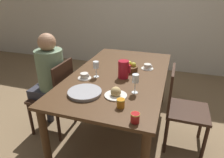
{
  "coord_description": "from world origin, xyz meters",
  "views": [
    {
      "loc": [
        0.55,
        -1.96,
        1.62
      ],
      "look_at": [
        0.0,
        -0.27,
        0.8
      ],
      "focal_mm": 32.0,
      "sensor_mm": 36.0,
      "label": 1
    }
  ],
  "objects_px": {
    "person_seated": "(49,75)",
    "wine_glass_juice": "(135,80)",
    "serving_tray": "(85,92)",
    "bread_plate": "(116,93)",
    "jam_jar_red": "(121,103)",
    "wine_glass_water": "(96,66)",
    "fruit_bowl": "(130,68)",
    "jam_jar_amber": "(135,117)",
    "chair_opposite": "(181,107)",
    "teacup_near_person": "(84,76)",
    "chair_person_side": "(56,95)",
    "teacup_across": "(147,67)",
    "red_pitcher": "(123,69)"
  },
  "relations": [
    {
      "from": "fruit_bowl",
      "to": "person_seated",
      "type": "bearing_deg",
      "value": -160.6
    },
    {
      "from": "person_seated",
      "to": "wine_glass_juice",
      "type": "xyz_separation_m",
      "value": [
        1.03,
        -0.18,
        0.17
      ]
    },
    {
      "from": "person_seated",
      "to": "wine_glass_water",
      "type": "relative_size",
      "value": 6.87
    },
    {
      "from": "chair_opposite",
      "to": "teacup_near_person",
      "type": "distance_m",
      "value": 1.06
    },
    {
      "from": "red_pitcher",
      "to": "person_seated",
      "type": "bearing_deg",
      "value": -172.36
    },
    {
      "from": "chair_person_side",
      "to": "teacup_near_person",
      "type": "relative_size",
      "value": 6.35
    },
    {
      "from": "red_pitcher",
      "to": "jam_jar_red",
      "type": "relative_size",
      "value": 2.59
    },
    {
      "from": "person_seated",
      "to": "teacup_across",
      "type": "relative_size",
      "value": 8.47
    },
    {
      "from": "teacup_near_person",
      "to": "teacup_across",
      "type": "height_order",
      "value": "same"
    },
    {
      "from": "bread_plate",
      "to": "jam_jar_amber",
      "type": "distance_m",
      "value": 0.39
    },
    {
      "from": "person_seated",
      "to": "wine_glass_water",
      "type": "height_order",
      "value": "person_seated"
    },
    {
      "from": "chair_person_side",
      "to": "serving_tray",
      "type": "height_order",
      "value": "chair_person_side"
    },
    {
      "from": "fruit_bowl",
      "to": "wine_glass_juice",
      "type": "bearing_deg",
      "value": -71.26
    },
    {
      "from": "chair_person_side",
      "to": "wine_glass_water",
      "type": "bearing_deg",
      "value": -80.9
    },
    {
      "from": "chair_opposite",
      "to": "teacup_across",
      "type": "bearing_deg",
      "value": -123.89
    },
    {
      "from": "chair_opposite",
      "to": "serving_tray",
      "type": "relative_size",
      "value": 2.94
    },
    {
      "from": "chair_opposite",
      "to": "jam_jar_red",
      "type": "bearing_deg",
      "value": -39.1
    },
    {
      "from": "fruit_bowl",
      "to": "chair_person_side",
      "type": "bearing_deg",
      "value": -156.36
    },
    {
      "from": "chair_opposite",
      "to": "teacup_near_person",
      "type": "bearing_deg",
      "value": -79.13
    },
    {
      "from": "wine_glass_water",
      "to": "chair_person_side",
      "type": "bearing_deg",
      "value": -170.9
    },
    {
      "from": "serving_tray",
      "to": "bread_plate",
      "type": "distance_m",
      "value": 0.28
    },
    {
      "from": "jam_jar_amber",
      "to": "person_seated",
      "type": "bearing_deg",
      "value": 151.75
    },
    {
      "from": "chair_person_side",
      "to": "red_pitcher",
      "type": "relative_size",
      "value": 4.77
    },
    {
      "from": "chair_opposite",
      "to": "person_seated",
      "type": "xyz_separation_m",
      "value": [
        -1.47,
        -0.16,
        0.22
      ]
    },
    {
      "from": "chair_person_side",
      "to": "red_pitcher",
      "type": "bearing_deg",
      "value": -78.81
    },
    {
      "from": "jam_jar_red",
      "to": "wine_glass_juice",
      "type": "bearing_deg",
      "value": 78.3
    },
    {
      "from": "chair_person_side",
      "to": "jam_jar_red",
      "type": "bearing_deg",
      "value": -114.85
    },
    {
      "from": "teacup_near_person",
      "to": "wine_glass_juice",
      "type": "bearing_deg",
      "value": -14.15
    },
    {
      "from": "teacup_across",
      "to": "jam_jar_red",
      "type": "relative_size",
      "value": 1.94
    },
    {
      "from": "red_pitcher",
      "to": "serving_tray",
      "type": "bearing_deg",
      "value": -117.37
    },
    {
      "from": "bread_plate",
      "to": "fruit_bowl",
      "type": "height_order",
      "value": "fruit_bowl"
    },
    {
      "from": "chair_person_side",
      "to": "teacup_across",
      "type": "xyz_separation_m",
      "value": [
        0.96,
        0.48,
        0.29
      ]
    },
    {
      "from": "jam_jar_amber",
      "to": "fruit_bowl",
      "type": "relative_size",
      "value": 0.39
    },
    {
      "from": "bread_plate",
      "to": "jam_jar_amber",
      "type": "bearing_deg",
      "value": -52.71
    },
    {
      "from": "jam_jar_red",
      "to": "wine_glass_water",
      "type": "bearing_deg",
      "value": 129.82
    },
    {
      "from": "wine_glass_water",
      "to": "teacup_across",
      "type": "xyz_separation_m",
      "value": [
        0.48,
        0.4,
        -0.1
      ]
    },
    {
      "from": "person_seated",
      "to": "fruit_bowl",
      "type": "bearing_deg",
      "value": -70.6
    },
    {
      "from": "wine_glass_water",
      "to": "jam_jar_amber",
      "type": "xyz_separation_m",
      "value": [
        0.56,
        -0.64,
        -0.09
      ]
    },
    {
      "from": "red_pitcher",
      "to": "serving_tray",
      "type": "relative_size",
      "value": 0.62
    },
    {
      "from": "teacup_near_person",
      "to": "fruit_bowl",
      "type": "height_order",
      "value": "fruit_bowl"
    },
    {
      "from": "chair_opposite",
      "to": "fruit_bowl",
      "type": "relative_size",
      "value": 4.87
    },
    {
      "from": "person_seated",
      "to": "jam_jar_amber",
      "type": "bearing_deg",
      "value": -118.25
    },
    {
      "from": "wine_glass_juice",
      "to": "person_seated",
      "type": "bearing_deg",
      "value": 170.19
    },
    {
      "from": "jam_jar_red",
      "to": "fruit_bowl",
      "type": "height_order",
      "value": "fruit_bowl"
    },
    {
      "from": "serving_tray",
      "to": "jam_jar_red",
      "type": "height_order",
      "value": "jam_jar_red"
    },
    {
      "from": "wine_glass_water",
      "to": "jam_jar_amber",
      "type": "relative_size",
      "value": 2.39
    },
    {
      "from": "serving_tray",
      "to": "fruit_bowl",
      "type": "bearing_deg",
      "value": 68.25
    },
    {
      "from": "chair_opposite",
      "to": "teacup_near_person",
      "type": "relative_size",
      "value": 6.35
    },
    {
      "from": "wine_glass_water",
      "to": "teacup_near_person",
      "type": "relative_size",
      "value": 1.23
    },
    {
      "from": "red_pitcher",
      "to": "wine_glass_water",
      "type": "relative_size",
      "value": 1.08
    }
  ]
}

